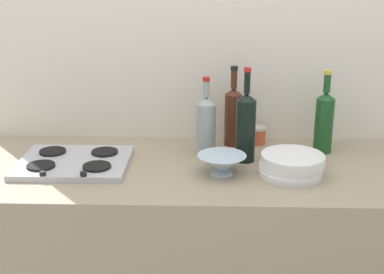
{
  "coord_description": "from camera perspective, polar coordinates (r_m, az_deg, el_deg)",
  "views": [
    {
      "loc": [
        0.06,
        -1.92,
        1.66
      ],
      "look_at": [
        0.0,
        0.0,
        1.02
      ],
      "focal_mm": 49.79,
      "sensor_mm": 36.0,
      "label": 1
    }
  ],
  "objects": [
    {
      "name": "counter_block",
      "position": [
        2.27,
        0.0,
        -13.75
      ],
      "size": [
        1.8,
        0.7,
        0.9
      ],
      "primitive_type": "cube",
      "color": "tan",
      "rests_on": "ground"
    },
    {
      "name": "condiment_jar_front",
      "position": [
        2.33,
        7.04,
        0.21
      ],
      "size": [
        0.07,
        0.07,
        0.08
      ],
      "color": "#C64C2D",
      "rests_on": "counter_block"
    },
    {
      "name": "plate_stack",
      "position": [
        2.0,
        10.61,
        -2.96
      ],
      "size": [
        0.24,
        0.24,
        0.08
      ],
      "color": "white",
      "rests_on": "counter_block"
    },
    {
      "name": "wine_bottle_mid_right",
      "position": [
        2.28,
        4.43,
        2.38
      ],
      "size": [
        0.07,
        0.07,
        0.34
      ],
      "color": "#472314",
      "rests_on": "counter_block"
    },
    {
      "name": "mixing_bowl",
      "position": [
        1.98,
        3.2,
        -2.88
      ],
      "size": [
        0.18,
        0.18,
        0.08
      ],
      "color": "silver",
      "rests_on": "counter_block"
    },
    {
      "name": "stovetop_hob",
      "position": [
        2.12,
        -12.52,
        -2.66
      ],
      "size": [
        0.42,
        0.35,
        0.04
      ],
      "color": "#B2B2B7",
      "rests_on": "counter_block"
    },
    {
      "name": "wine_bottle_mid_left",
      "position": [
        2.09,
        5.78,
        1.18
      ],
      "size": [
        0.08,
        0.08,
        0.38
      ],
      "color": "black",
      "rests_on": "counter_block"
    },
    {
      "name": "backsplash_panel",
      "position": [
        2.35,
        0.29,
        7.45
      ],
      "size": [
        1.9,
        0.06,
        2.43
      ],
      "primitive_type": "cube",
      "color": "beige",
      "rests_on": "ground"
    },
    {
      "name": "wine_bottle_leftmost",
      "position": [
        2.15,
        1.5,
        1.3
      ],
      "size": [
        0.08,
        0.08,
        0.32
      ],
      "color": "gray",
      "rests_on": "counter_block"
    },
    {
      "name": "wine_bottle_rightmost",
      "position": [
        2.25,
        13.97,
        1.72
      ],
      "size": [
        0.08,
        0.08,
        0.34
      ],
      "color": "#19471E",
      "rests_on": "counter_block"
    }
  ]
}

